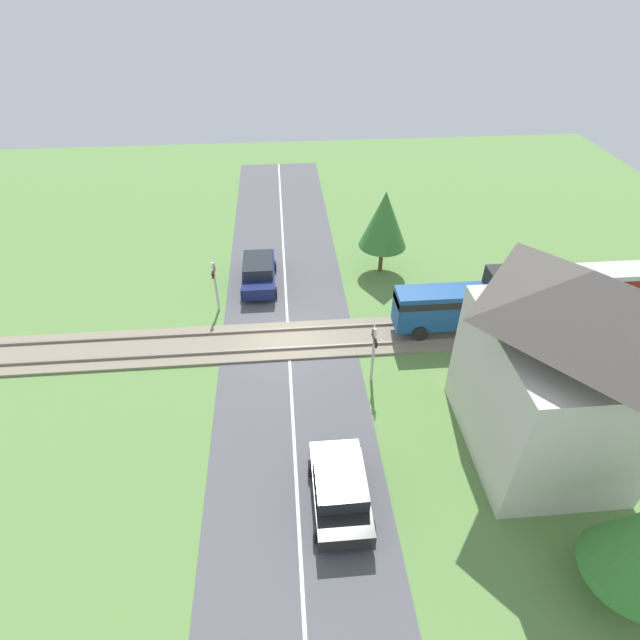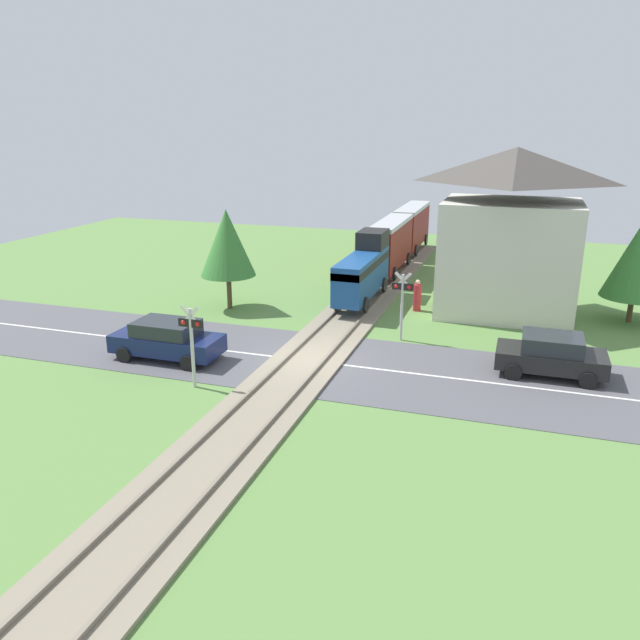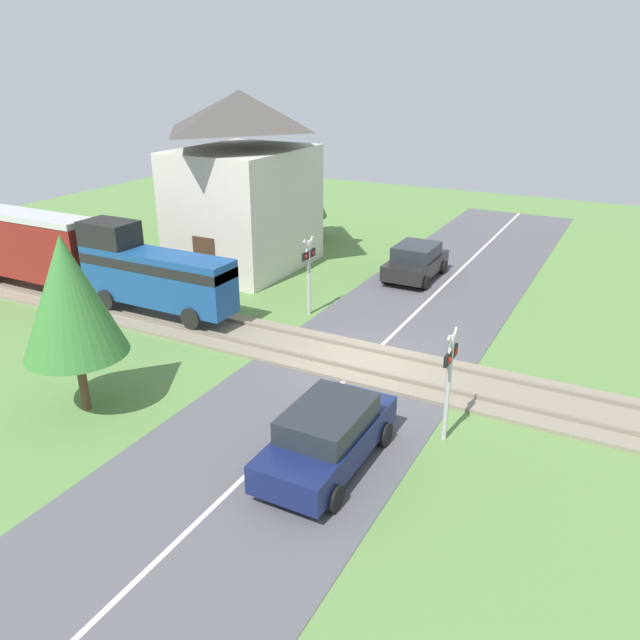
% 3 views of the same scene
% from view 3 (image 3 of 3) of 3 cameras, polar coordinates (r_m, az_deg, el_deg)
% --- Properties ---
extents(ground_plane, '(60.00, 60.00, 0.00)m').
position_cam_3_polar(ground_plane, '(19.64, 3.94, -4.03)').
color(ground_plane, '#5B8442').
extents(road_surface, '(48.00, 6.40, 0.02)m').
position_cam_3_polar(road_surface, '(19.64, 3.94, -4.00)').
color(road_surface, '#515156').
rests_on(road_surface, ground_plane).
extents(track_bed, '(2.80, 48.00, 0.24)m').
position_cam_3_polar(track_bed, '(19.61, 3.94, -3.85)').
color(track_bed, gray).
rests_on(track_bed, ground_plane).
extents(train, '(1.58, 20.09, 3.18)m').
position_cam_3_polar(train, '(28.35, -25.57, 6.22)').
color(train, navy).
rests_on(train, track_bed).
extents(car_near_crossing, '(4.25, 1.92, 1.53)m').
position_cam_3_polar(car_near_crossing, '(14.59, 0.72, -10.48)').
color(car_near_crossing, '#141E4C').
rests_on(car_near_crossing, ground_plane).
extents(car_far_side, '(3.80, 1.97, 1.53)m').
position_cam_3_polar(car_far_side, '(27.49, 8.76, 5.35)').
color(car_far_side, black).
rests_on(car_far_side, ground_plane).
extents(crossing_signal_west_approach, '(0.90, 0.18, 2.95)m').
position_cam_3_polar(crossing_signal_west_approach, '(15.29, 11.75, -4.62)').
color(crossing_signal_west_approach, '#B7B7B7').
rests_on(crossing_signal_west_approach, ground_plane).
extents(crossing_signal_east_approach, '(0.90, 0.18, 2.95)m').
position_cam_3_polar(crossing_signal_east_approach, '(22.82, -1.04, 4.98)').
color(crossing_signal_east_approach, '#B7B7B7').
rests_on(crossing_signal_east_approach, ground_plane).
extents(station_building, '(6.59, 5.20, 7.72)m').
position_cam_3_polar(station_building, '(28.42, -7.03, 12.17)').
color(station_building, beige).
rests_on(station_building, ground_plane).
extents(pedestrian_by_station, '(0.38, 0.38, 1.55)m').
position_cam_3_polar(pedestrian_by_station, '(25.49, -10.05, 3.70)').
color(pedestrian_by_station, '#B2282D').
rests_on(pedestrian_by_station, ground_plane).
extents(tree_by_station, '(2.87, 2.87, 4.65)m').
position_cam_3_polar(tree_by_station, '(33.35, -1.87, 12.34)').
color(tree_by_station, brown).
rests_on(tree_by_station, ground_plane).
extents(tree_roadside_hedge, '(2.66, 2.66, 4.87)m').
position_cam_3_polar(tree_roadside_hedge, '(17.03, -21.97, 2.01)').
color(tree_roadside_hedge, brown).
rests_on(tree_roadside_hedge, ground_plane).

